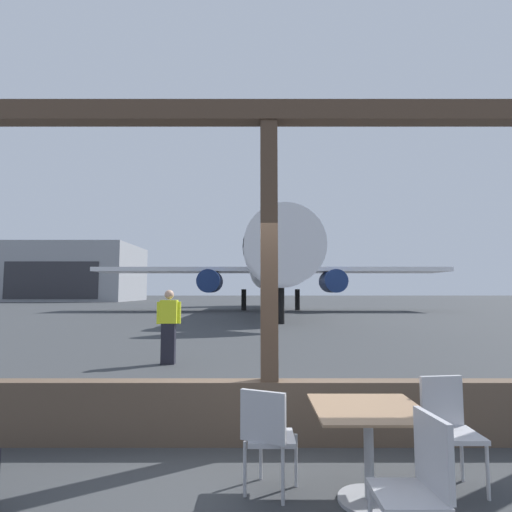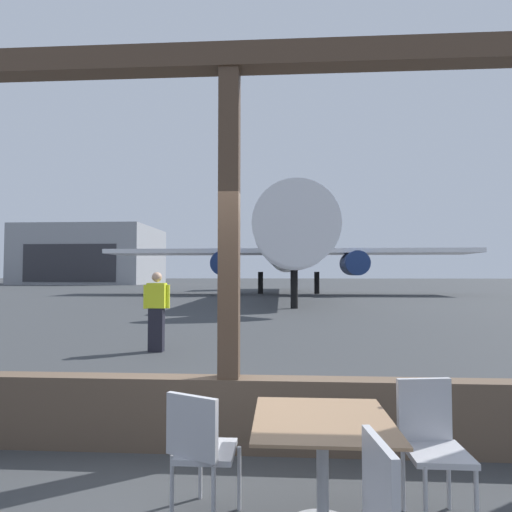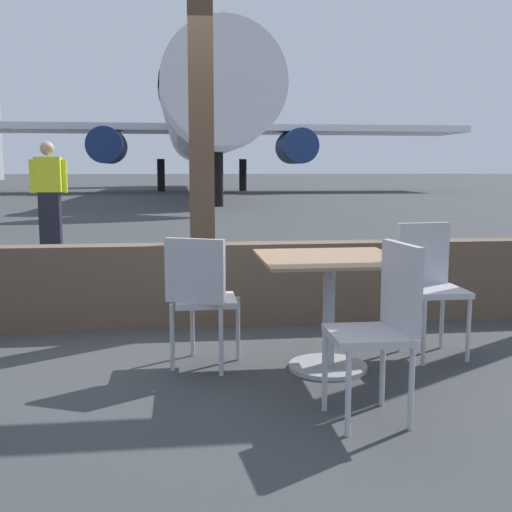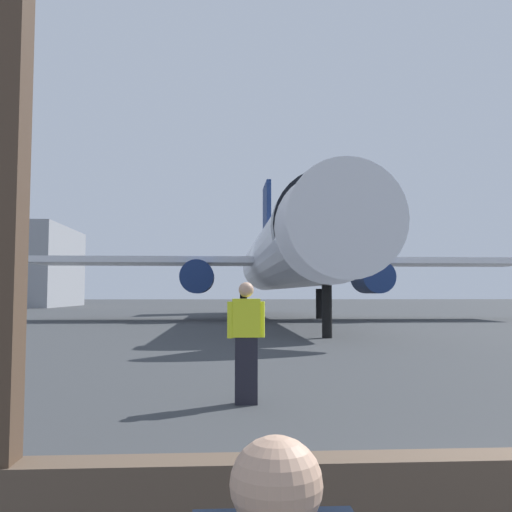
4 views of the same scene
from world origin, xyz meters
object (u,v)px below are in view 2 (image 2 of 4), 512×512
at_px(cafe_chair_window_right, 431,436).
at_px(ground_crew_worker, 157,310).
at_px(dining_table, 323,461).
at_px(airplane, 289,247).
at_px(cafe_chair_aisle_left, 200,444).
at_px(distant_hangar, 93,256).

bearing_deg(cafe_chair_window_right, ground_crew_worker, 122.27).
bearing_deg(dining_table, cafe_chair_window_right, 18.47).
relative_size(dining_table, airplane, 0.03).
bearing_deg(ground_crew_worker, cafe_chair_aisle_left, -70.58).
xyz_separation_m(cafe_chair_aisle_left, ground_crew_worker, (-2.17, 6.16, 0.38)).
distance_m(cafe_chair_aisle_left, ground_crew_worker, 6.55).
bearing_deg(ground_crew_worker, distant_hangar, 115.87).
height_order(dining_table, ground_crew_worker, ground_crew_worker).
distance_m(dining_table, airplane, 30.49).
height_order(airplane, ground_crew_worker, airplane).
bearing_deg(cafe_chair_aisle_left, cafe_chair_window_right, 5.58).
xyz_separation_m(airplane, ground_crew_worker, (-3.38, -24.04, -2.92)).
height_order(cafe_chair_aisle_left, ground_crew_worker, ground_crew_worker).
distance_m(cafe_chair_aisle_left, distant_hangar, 74.34).
relative_size(airplane, ground_crew_worker, 18.54).
height_order(cafe_chair_window_right, cafe_chair_aisle_left, cafe_chair_window_right).
height_order(cafe_chair_window_right, airplane, airplane).
distance_m(cafe_chair_window_right, airplane, 30.22).
relative_size(dining_table, distant_hangar, 0.04).
distance_m(airplane, ground_crew_worker, 24.45).
height_order(dining_table, distant_hangar, distant_hangar).
xyz_separation_m(cafe_chair_window_right, ground_crew_worker, (-3.79, 6.01, 0.34)).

